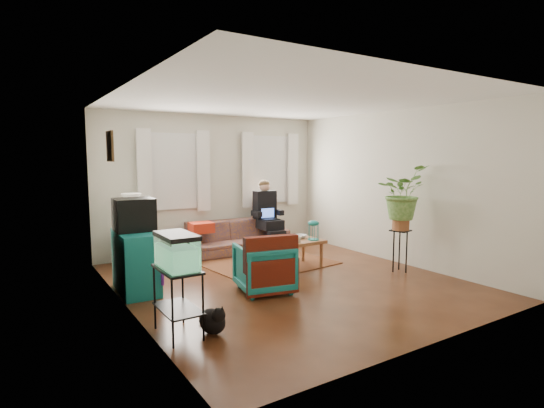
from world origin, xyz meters
TOP-DOWN VIEW (x-y plane):
  - floor at (0.00, 0.00)m, footprint 4.50×5.00m
  - ceiling at (0.00, 0.00)m, footprint 4.50×5.00m
  - wall_back at (0.00, 2.50)m, footprint 4.50×0.01m
  - wall_front at (0.00, -2.50)m, footprint 4.50×0.01m
  - wall_left at (-2.25, 0.00)m, footprint 0.01×5.00m
  - wall_right at (2.25, 0.00)m, footprint 0.01×5.00m
  - window_left at (-0.80, 2.48)m, footprint 1.08×0.04m
  - window_right at (1.25, 2.48)m, footprint 1.08×0.04m
  - curtains_left at (-0.80, 2.40)m, footprint 1.36×0.06m
  - curtains_right at (1.25, 2.40)m, footprint 1.36×0.06m
  - picture_frame at (-2.21, 0.85)m, footprint 0.04×0.32m
  - area_rug at (0.31, 1.02)m, footprint 2.16×1.81m
  - sofa at (0.15, 2.05)m, footprint 2.13×0.95m
  - seated_person at (0.90, 2.00)m, footprint 0.56×0.67m
  - side_table at (-1.65, 2.16)m, footprint 0.50×0.50m
  - table_lamp at (-1.65, 2.16)m, footprint 0.37×0.37m
  - dresser at (-1.99, 0.68)m, footprint 0.49×0.93m
  - crt_tv at (-1.97, 0.77)m, footprint 0.52×0.47m
  - aquarium_stand at (-2.00, -0.96)m, footprint 0.35×0.62m
  - aquarium at (-2.00, -0.96)m, footprint 0.31×0.57m
  - black_cat at (-1.70, -1.13)m, footprint 0.25×0.38m
  - armchair at (-0.52, -0.22)m, footprint 0.81×0.78m
  - serape_throw at (-0.58, -0.49)m, footprint 0.74×0.30m
  - coffee_table at (0.40, 0.53)m, footprint 1.14×0.66m
  - cup_a at (0.15, 0.41)m, footprint 0.13×0.13m
  - cup_b at (0.46, 0.35)m, footprint 0.11×0.11m
  - bowl at (0.70, 0.64)m, footprint 0.23×0.23m
  - snack_tray at (0.09, 0.67)m, footprint 0.36×0.36m
  - birdcage at (0.80, 0.39)m, footprint 0.19×0.19m
  - plant_stand at (1.80, -0.53)m, footprint 0.34×0.34m
  - potted_plant at (1.80, -0.53)m, footprint 0.90×0.83m

SIDE VIEW (x-z plane):
  - floor at x=0.00m, z-range -0.01..0.01m
  - area_rug at x=0.31m, z-range 0.00..0.01m
  - black_cat at x=-1.70m, z-range 0.00..0.32m
  - coffee_table at x=0.40m, z-range 0.00..0.46m
  - side_table at x=-1.65m, z-range 0.00..0.64m
  - plant_stand at x=1.80m, z-range 0.00..0.67m
  - aquarium_stand at x=-2.00m, z-range 0.00..0.70m
  - armchair at x=-0.52m, z-range 0.00..0.72m
  - sofa at x=0.15m, z-range 0.00..0.82m
  - dresser at x=-1.99m, z-range 0.00..0.82m
  - snack_tray at x=0.09m, z-range 0.46..0.50m
  - bowl at x=0.70m, z-range 0.46..0.52m
  - serape_throw at x=-0.58m, z-range 0.21..0.80m
  - cup_b at x=0.46m, z-range 0.46..0.56m
  - cup_a at x=0.15m, z-range 0.46..0.56m
  - seated_person at x=0.90m, z-range 0.00..1.24m
  - birdcage at x=0.80m, z-range 0.46..0.79m
  - aquarium at x=-2.00m, z-range 0.70..1.06m
  - table_lamp at x=-1.65m, z-range 0.62..1.20m
  - crt_tv at x=-1.97m, z-range 0.82..1.26m
  - potted_plant at x=1.80m, z-range 0.71..1.56m
  - wall_back at x=0.00m, z-range 0.00..2.60m
  - wall_front at x=0.00m, z-range 0.00..2.60m
  - wall_left at x=-2.25m, z-range 0.00..2.60m
  - wall_right at x=2.25m, z-range 0.00..2.60m
  - curtains_left at x=-0.80m, z-range 0.80..2.30m
  - curtains_right at x=1.25m, z-range 0.80..2.30m
  - window_left at x=-0.80m, z-range 0.86..2.24m
  - window_right at x=1.25m, z-range 0.86..2.24m
  - picture_frame at x=-2.21m, z-range 1.75..2.15m
  - ceiling at x=0.00m, z-range 2.60..2.60m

